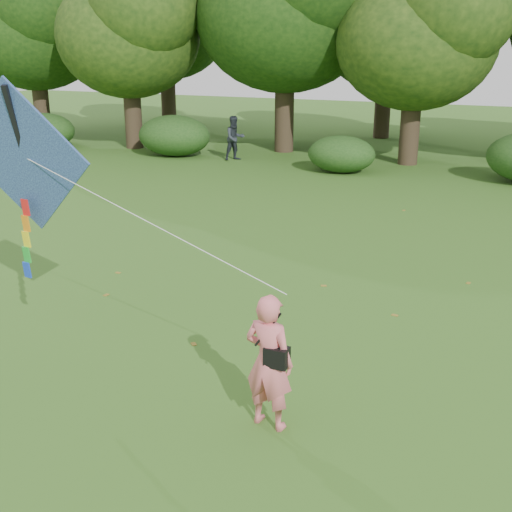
% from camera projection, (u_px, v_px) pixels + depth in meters
% --- Properties ---
extents(ground, '(100.00, 100.00, 0.00)m').
position_uv_depth(ground, '(246.00, 408.00, 8.83)').
color(ground, '#265114').
rests_on(ground, ground).
extents(man_kite_flyer, '(0.71, 0.51, 1.84)m').
position_uv_depth(man_kite_flyer, '(269.00, 362.00, 8.16)').
color(man_kite_flyer, '#E06970').
rests_on(man_kite_flyer, ground).
extents(bystander_left, '(1.12, 1.16, 1.89)m').
position_uv_depth(bystander_left, '(235.00, 138.00, 27.56)').
color(bystander_left, '#262B32').
rests_on(bystander_left, ground).
extents(crossbody_bag, '(0.43, 0.20, 0.72)m').
position_uv_depth(crossbody_bag, '(277.00, 356.00, 8.05)').
color(crossbody_bag, black).
rests_on(crossbody_bag, ground).
extents(flying_kite, '(5.69, 0.96, 3.15)m').
position_uv_depth(flying_kite, '(24.00, 160.00, 9.58)').
color(flying_kite, '#286EB0').
rests_on(flying_kite, ground).
extents(shrub_band, '(39.15, 3.22, 1.88)m').
position_uv_depth(shrub_band, '(429.00, 154.00, 24.06)').
color(shrub_band, '#264919').
rests_on(shrub_band, ground).
extents(fallen_leaves, '(9.04, 15.46, 0.01)m').
position_uv_depth(fallen_leaves, '(315.00, 310.00, 12.07)').
color(fallen_leaves, olive).
rests_on(fallen_leaves, ground).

